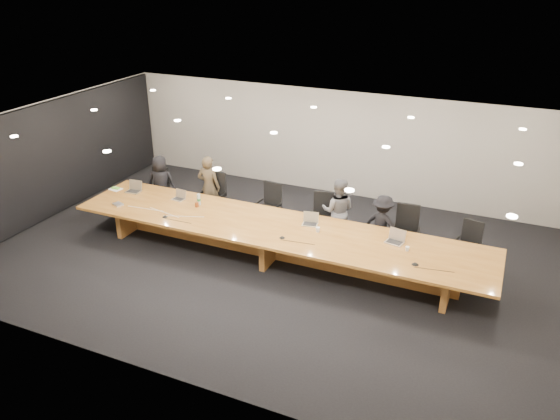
{
  "coord_description": "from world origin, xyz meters",
  "views": [
    {
      "loc": [
        4.22,
        -9.28,
        5.8
      ],
      "look_at": [
        0.0,
        0.3,
        1.0
      ],
      "focal_mm": 35.0,
      "sensor_mm": 36.0,
      "label": 1
    }
  ],
  "objects_px": {
    "person_c": "(338,211)",
    "laptop_d": "(310,219)",
    "paper_cup_near": "(318,230)",
    "av_box": "(118,204)",
    "amber_mug": "(197,205)",
    "paper_cup_far": "(407,249)",
    "chair_mid_left": "(268,206)",
    "chair_far_right": "(468,245)",
    "chair_far_left": "(159,188)",
    "chair_right": "(405,232)",
    "person_a": "(161,183)",
    "mic_center": "(282,237)",
    "person_d": "(382,224)",
    "water_bottle": "(199,200)",
    "laptop_a": "(133,187)",
    "laptop_b": "(178,195)",
    "chair_left": "(212,197)",
    "mic_left": "(165,216)",
    "chair_mid_right": "(322,217)",
    "conference_table": "(274,236)",
    "mic_right": "(415,264)",
    "laptop_e": "(395,237)",
    "person_b": "(209,187)"
  },
  "relations": [
    {
      "from": "person_d",
      "to": "laptop_e",
      "type": "bearing_deg",
      "value": 132.29
    },
    {
      "from": "person_c",
      "to": "av_box",
      "type": "xyz_separation_m",
      "value": [
        -4.68,
        -1.69,
        0.01
      ]
    },
    {
      "from": "laptop_e",
      "to": "amber_mug",
      "type": "distance_m",
      "value": 4.47
    },
    {
      "from": "person_d",
      "to": "amber_mug",
      "type": "xyz_separation_m",
      "value": [
        -4.01,
        -0.98,
        0.14
      ]
    },
    {
      "from": "laptop_a",
      "to": "av_box",
      "type": "bearing_deg",
      "value": -82.99
    },
    {
      "from": "laptop_a",
      "to": "laptop_b",
      "type": "bearing_deg",
      "value": -2.11
    },
    {
      "from": "water_bottle",
      "to": "av_box",
      "type": "distance_m",
      "value": 1.85
    },
    {
      "from": "laptop_d",
      "to": "paper_cup_near",
      "type": "height_order",
      "value": "laptop_d"
    },
    {
      "from": "conference_table",
      "to": "person_a",
      "type": "xyz_separation_m",
      "value": [
        -3.64,
        1.15,
        0.19
      ]
    },
    {
      "from": "person_a",
      "to": "chair_mid_right",
      "type": "bearing_deg",
      "value": 160.67
    },
    {
      "from": "chair_left",
      "to": "paper_cup_near",
      "type": "bearing_deg",
      "value": -15.11
    },
    {
      "from": "laptop_b",
      "to": "paper_cup_near",
      "type": "bearing_deg",
      "value": 1.34
    },
    {
      "from": "conference_table",
      "to": "chair_left",
      "type": "bearing_deg",
      "value": 151.96
    },
    {
      "from": "person_c",
      "to": "laptop_d",
      "type": "bearing_deg",
      "value": 58.73
    },
    {
      "from": "conference_table",
      "to": "person_a",
      "type": "relative_size",
      "value": 6.31
    },
    {
      "from": "chair_left",
      "to": "laptop_a",
      "type": "relative_size",
      "value": 3.47
    },
    {
      "from": "chair_left",
      "to": "paper_cup_near",
      "type": "height_order",
      "value": "chair_left"
    },
    {
      "from": "chair_mid_left",
      "to": "amber_mug",
      "type": "relative_size",
      "value": 10.71
    },
    {
      "from": "person_a",
      "to": "person_c",
      "type": "bearing_deg",
      "value": 160.88
    },
    {
      "from": "chair_right",
      "to": "av_box",
      "type": "height_order",
      "value": "chair_right"
    },
    {
      "from": "amber_mug",
      "to": "mic_center",
      "type": "relative_size",
      "value": 0.87
    },
    {
      "from": "av_box",
      "to": "mic_right",
      "type": "bearing_deg",
      "value": 20.86
    },
    {
      "from": "person_a",
      "to": "mic_center",
      "type": "xyz_separation_m",
      "value": [
        4.0,
        -1.56,
        0.05
      ]
    },
    {
      "from": "laptop_a",
      "to": "water_bottle",
      "type": "relative_size",
      "value": 1.37
    },
    {
      "from": "laptop_e",
      "to": "mic_left",
      "type": "bearing_deg",
      "value": -158.95
    },
    {
      "from": "chair_mid_right",
      "to": "person_a",
      "type": "height_order",
      "value": "person_a"
    },
    {
      "from": "laptop_e",
      "to": "paper_cup_far",
      "type": "bearing_deg",
      "value": -25.31
    },
    {
      "from": "person_a",
      "to": "amber_mug",
      "type": "xyz_separation_m",
      "value": [
        1.63,
        -0.94,
        0.09
      ]
    },
    {
      "from": "laptop_a",
      "to": "paper_cup_far",
      "type": "distance_m",
      "value": 6.62
    },
    {
      "from": "mic_center",
      "to": "person_b",
      "type": "bearing_deg",
      "value": 148.07
    },
    {
      "from": "water_bottle",
      "to": "paper_cup_far",
      "type": "bearing_deg",
      "value": -3.1
    },
    {
      "from": "person_d",
      "to": "water_bottle",
      "type": "xyz_separation_m",
      "value": [
        -4.02,
        -0.87,
        0.22
      ]
    },
    {
      "from": "person_a",
      "to": "paper_cup_near",
      "type": "xyz_separation_m",
      "value": [
        4.55,
        -1.02,
        0.09
      ]
    },
    {
      "from": "paper_cup_near",
      "to": "av_box",
      "type": "height_order",
      "value": "paper_cup_near"
    },
    {
      "from": "chair_right",
      "to": "paper_cup_far",
      "type": "bearing_deg",
      "value": -81.0
    },
    {
      "from": "water_bottle",
      "to": "chair_far_right",
      "type": "bearing_deg",
      "value": 9.48
    },
    {
      "from": "amber_mug",
      "to": "paper_cup_far",
      "type": "bearing_deg",
      "value": -1.72
    },
    {
      "from": "chair_left",
      "to": "paper_cup_far",
      "type": "relative_size",
      "value": 13.35
    },
    {
      "from": "water_bottle",
      "to": "chair_mid_right",
      "type": "bearing_deg",
      "value": 19.18
    },
    {
      "from": "chair_mid_left",
      "to": "chair_far_right",
      "type": "xyz_separation_m",
      "value": [
        4.49,
        0.02,
        -0.06
      ]
    },
    {
      "from": "person_d",
      "to": "chair_far_right",
      "type": "bearing_deg",
      "value": -161.43
    },
    {
      "from": "chair_far_left",
      "to": "mic_left",
      "type": "relative_size",
      "value": 8.62
    },
    {
      "from": "chair_mid_right",
      "to": "laptop_b",
      "type": "bearing_deg",
      "value": -176.45
    },
    {
      "from": "person_a",
      "to": "person_b",
      "type": "xyz_separation_m",
      "value": [
        1.33,
        0.1,
        0.08
      ]
    },
    {
      "from": "chair_far_left",
      "to": "laptop_a",
      "type": "bearing_deg",
      "value": -106.28
    },
    {
      "from": "person_c",
      "to": "laptop_d",
      "type": "distance_m",
      "value": 0.96
    },
    {
      "from": "laptop_a",
      "to": "mic_left",
      "type": "bearing_deg",
      "value": -34.55
    },
    {
      "from": "chair_far_left",
      "to": "av_box",
      "type": "relative_size",
      "value": 4.56
    },
    {
      "from": "person_a",
      "to": "mic_left",
      "type": "height_order",
      "value": "person_a"
    },
    {
      "from": "chair_far_left",
      "to": "chair_right",
      "type": "height_order",
      "value": "chair_right"
    }
  ]
}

